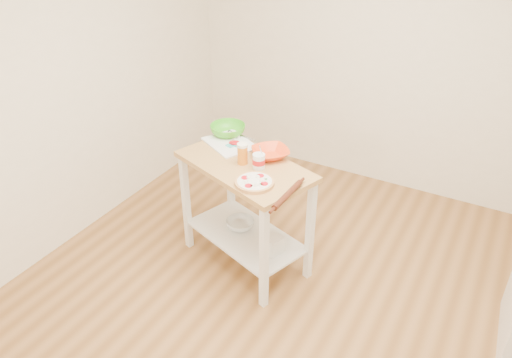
{
  "coord_description": "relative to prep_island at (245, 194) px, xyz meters",
  "views": [
    {
      "loc": [
        1.08,
        -2.24,
        2.67
      ],
      "look_at": [
        -0.4,
        0.42,
        0.84
      ],
      "focal_mm": 35.0,
      "sensor_mm": 36.0,
      "label": 1
    }
  ],
  "objects": [
    {
      "name": "cutting_board",
      "position": [
        -0.26,
        0.22,
        0.27
      ],
      "size": [
        0.49,
        0.45,
        0.04
      ],
      "rotation": [
        0.0,
        0.0,
        -0.49
      ],
      "color": "white",
      "rests_on": "prep_island"
    },
    {
      "name": "beer_pint",
      "position": [
        -0.02,
        -0.0,
        0.34
      ],
      "size": [
        0.08,
        0.08,
        0.16
      ],
      "color": "orange",
      "rests_on": "prep_island"
    },
    {
      "name": "shelf_bin",
      "position": [
        0.28,
        -0.08,
        -0.31
      ],
      "size": [
        0.17,
        0.17,
        0.13
      ],
      "primitive_type": "cube",
      "rotation": [
        0.0,
        0.0,
        -0.33
      ],
      "color": "white",
      "rests_on": "prep_island"
    },
    {
      "name": "yogurt_tub",
      "position": [
        0.12,
        -0.0,
        0.32
      ],
      "size": [
        0.09,
        0.09,
        0.2
      ],
      "color": "white",
      "rests_on": "prep_island"
    },
    {
      "name": "pizza",
      "position": [
        0.2,
        -0.21,
        0.28
      ],
      "size": [
        0.27,
        0.27,
        0.04
      ],
      "rotation": [
        0.0,
        0.0,
        -0.3
      ],
      "color": "#E4A761",
      "rests_on": "prep_island"
    },
    {
      "name": "knife",
      "position": [
        -0.28,
        0.36,
        0.28
      ],
      "size": [
        0.27,
        0.06,
        0.01
      ],
      "rotation": [
        0.0,
        0.0,
        -0.18
      ],
      "color": "silver",
      "rests_on": "cutting_board"
    },
    {
      "name": "room_shell",
      "position": [
        0.53,
        -0.48,
        0.71
      ],
      "size": [
        4.04,
        4.54,
        2.74
      ],
      "color": "#9D6B3A",
      "rests_on": "ground"
    },
    {
      "name": "spatula",
      "position": [
        -0.19,
        0.17,
        0.28
      ],
      "size": [
        0.16,
        0.05,
        0.01
      ],
      "rotation": [
        0.0,
        0.0,
        -0.23
      ],
      "color": "#38B8BB",
      "rests_on": "cutting_board"
    },
    {
      "name": "shelf_glass_bowl",
      "position": [
        -0.08,
        0.06,
        -0.34
      ],
      "size": [
        0.32,
        0.32,
        0.07
      ],
      "primitive_type": "imported",
      "rotation": [
        0.0,
        0.0,
        -0.69
      ],
      "color": "silver",
      "rests_on": "prep_island"
    },
    {
      "name": "prep_island",
      "position": [
        0.0,
        0.0,
        0.0
      ],
      "size": [
        1.14,
        0.85,
        0.9
      ],
      "rotation": [
        0.0,
        0.0,
        -0.33
      ],
      "color": "tan",
      "rests_on": "ground"
    },
    {
      "name": "orange_bowl",
      "position": [
        0.11,
        0.18,
        0.29
      ],
      "size": [
        0.38,
        0.38,
        0.07
      ],
      "primitive_type": "imported",
      "rotation": [
        0.0,
        0.0,
        -0.72
      ],
      "color": "#F74C1C",
      "rests_on": "prep_island"
    },
    {
      "name": "green_bowl",
      "position": [
        -0.36,
        0.35,
        0.3
      ],
      "size": [
        0.3,
        0.3,
        0.09
      ],
      "primitive_type": "imported",
      "rotation": [
        0.0,
        0.0,
        -0.05
      ],
      "color": "green",
      "rests_on": "prep_island"
    },
    {
      "name": "rolling_pin",
      "position": [
        0.47,
        -0.25,
        0.28
      ],
      "size": [
        0.05,
        0.36,
        0.04
      ],
      "primitive_type": "cylinder",
      "rotation": [
        1.57,
        0.0,
        -0.03
      ],
      "color": "#562413",
      "rests_on": "prep_island"
    }
  ]
}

